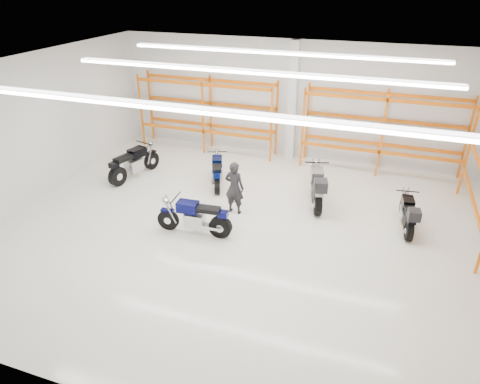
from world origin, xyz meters
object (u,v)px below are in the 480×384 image
(motorcycle_main, at_px, (197,218))
(motorcycle_back_a, at_px, (132,164))
(structural_column, at_px, (292,102))
(motorcycle_back_d, at_px, (408,215))
(standing_man, at_px, (234,188))
(motorcycle_back_c, at_px, (317,188))
(motorcycle_back_b, at_px, (217,172))

(motorcycle_main, bearing_deg, motorcycle_back_a, 144.69)
(motorcycle_back_a, bearing_deg, structural_column, 38.01)
(motorcycle_back_a, bearing_deg, motorcycle_back_d, -3.03)
(standing_man, relative_size, structural_column, 0.37)
(motorcycle_back_c, bearing_deg, motorcycle_back_d, -13.66)
(motorcycle_back_a, height_order, motorcycle_back_d, motorcycle_back_a)
(standing_man, bearing_deg, structural_column, -92.18)
(motorcycle_back_a, distance_m, motorcycle_back_d, 9.30)
(motorcycle_back_a, distance_m, motorcycle_back_c, 6.58)
(motorcycle_back_c, xyz_separation_m, standing_man, (-2.30, -1.29, 0.24))
(motorcycle_back_d, relative_size, structural_column, 0.45)
(motorcycle_back_b, relative_size, motorcycle_back_d, 0.98)
(standing_man, bearing_deg, motorcycle_back_b, -48.16)
(motorcycle_back_c, height_order, motorcycle_back_d, motorcycle_back_c)
(motorcycle_back_b, xyz_separation_m, motorcycle_back_c, (3.50, -0.29, 0.12))
(motorcycle_back_a, xyz_separation_m, motorcycle_back_d, (9.28, -0.49, -0.04))
(motorcycle_back_a, xyz_separation_m, motorcycle_back_b, (3.07, 0.46, -0.06))
(structural_column, bearing_deg, motorcycle_back_c, -64.59)
(motorcycle_back_a, height_order, motorcycle_back_b, motorcycle_back_a)
(standing_man, bearing_deg, motorcycle_main, 73.84)
(motorcycle_main, xyz_separation_m, motorcycle_back_c, (2.87, 2.80, 0.10))
(motorcycle_back_c, bearing_deg, standing_man, -150.71)
(motorcycle_back_b, bearing_deg, motorcycle_back_a, -171.54)
(motorcycle_main, bearing_deg, motorcycle_back_d, 20.98)
(motorcycle_back_c, distance_m, motorcycle_back_d, 2.79)
(motorcycle_main, bearing_deg, motorcycle_back_b, 101.66)
(motorcycle_back_c, xyz_separation_m, structural_column, (-1.72, 3.63, 1.65))
(motorcycle_main, height_order, motorcycle_back_d, motorcycle_main)
(motorcycle_back_a, relative_size, standing_man, 1.38)
(motorcycle_back_b, relative_size, motorcycle_back_c, 0.82)
(motorcycle_back_b, height_order, structural_column, structural_column)
(motorcycle_back_a, distance_m, structural_column, 6.39)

